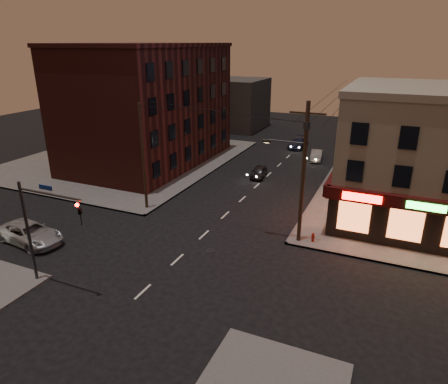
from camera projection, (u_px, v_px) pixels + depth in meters
The scene contains 16 objects.
ground at pixel (177, 260), 26.72m from camera, with size 120.00×120.00×0.00m, color black.
sidewalk_nw at pixel (128, 158), 49.75m from camera, with size 24.00×28.00×0.15m, color #514F4C.
pizza_building at pixel (445, 159), 30.31m from camera, with size 15.85×12.85×10.50m.
brick_apartment at pixel (149, 107), 46.11m from camera, with size 12.00×20.00×13.00m, color #491A17.
bg_building_ne_a at pixel (413, 124), 52.72m from camera, with size 10.00×12.00×7.00m, color #3F3D3A.
bg_building_nw at pixel (236, 104), 66.16m from camera, with size 9.00×10.00×8.00m, color #3F3D3A.
bg_building_ne_b at pixel (399, 111), 65.63m from camera, with size 8.00×8.00×6.00m, color #3F3D3A.
utility_pole_main at pixel (302, 166), 27.13m from camera, with size 4.20×0.44×10.00m.
utility_pole_far at pixel (352, 119), 49.90m from camera, with size 0.26×0.26×9.00m, color #382619.
utility_pole_west at pixel (143, 157), 33.21m from camera, with size 0.24×0.24×9.00m, color #382619.
traffic_signal at pixel (39, 222), 22.56m from camera, with size 4.49×0.32×6.47m.
suv_cross at pixel (30, 233), 28.76m from camera, with size 2.44×5.29×1.47m, color #9DA2A6.
sedan_near at pixel (259, 172), 42.74m from camera, with size 1.41×3.51×1.20m, color black.
sedan_mid at pixel (316, 155), 48.85m from camera, with size 1.32×3.78×1.25m, color slate.
sedan_far at pixel (298, 143), 54.57m from camera, with size 1.89×4.65×1.35m, color #1B2037.
fire_hydrant at pixel (313, 237), 28.73m from camera, with size 0.30×0.30×0.67m.
Camera 1 is at (12.31, -20.13, 13.70)m, focal length 32.00 mm.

